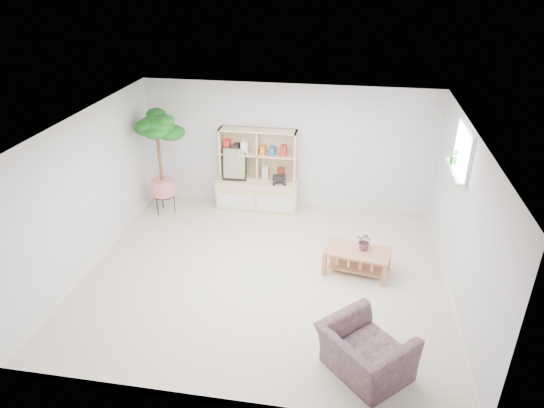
% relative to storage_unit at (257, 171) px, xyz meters
% --- Properties ---
extents(floor, '(5.50, 5.00, 0.01)m').
position_rel_storage_unit_xyz_m(floor, '(0.54, -2.24, -0.78)').
color(floor, '#BDB195').
rests_on(floor, ground).
extents(ceiling, '(5.50, 5.00, 0.01)m').
position_rel_storage_unit_xyz_m(ceiling, '(0.54, -2.24, 1.62)').
color(ceiling, silver).
rests_on(ceiling, walls).
extents(walls, '(5.51, 5.01, 2.40)m').
position_rel_storage_unit_xyz_m(walls, '(0.54, -2.24, 0.42)').
color(walls, silver).
rests_on(walls, floor).
extents(baseboard, '(5.50, 5.00, 0.10)m').
position_rel_storage_unit_xyz_m(baseboard, '(0.54, -2.24, -0.73)').
color(baseboard, silver).
rests_on(baseboard, floor).
extents(window, '(0.10, 0.98, 0.68)m').
position_rel_storage_unit_xyz_m(window, '(3.27, -1.64, 1.22)').
color(window, silver).
rests_on(window, walls).
extents(window_sill, '(0.14, 1.00, 0.04)m').
position_rel_storage_unit_xyz_m(window_sill, '(3.21, -1.64, 0.90)').
color(window_sill, silver).
rests_on(window_sill, walls).
extents(storage_unit, '(1.56, 0.53, 1.56)m').
position_rel_storage_unit_xyz_m(storage_unit, '(0.00, 0.00, 0.00)').
color(storage_unit, tan).
rests_on(storage_unit, floor).
extents(poster, '(0.47, 0.13, 0.64)m').
position_rel_storage_unit_xyz_m(poster, '(-0.43, -0.06, 0.12)').
color(poster, yellow).
rests_on(poster, storage_unit).
extents(toy_truck, '(0.38, 0.29, 0.18)m').
position_rel_storage_unit_xyz_m(toy_truck, '(0.43, -0.08, -0.10)').
color(toy_truck, black).
rests_on(toy_truck, storage_unit).
extents(coffee_table, '(1.05, 0.69, 0.40)m').
position_rel_storage_unit_xyz_m(coffee_table, '(1.94, -1.92, -0.58)').
color(coffee_table, '#B67953').
rests_on(coffee_table, floor).
extents(table_plant, '(0.33, 0.31, 0.29)m').
position_rel_storage_unit_xyz_m(table_plant, '(2.04, -1.89, -0.24)').
color(table_plant, '#2B7639').
rests_on(table_plant, coffee_table).
extents(floor_tree, '(0.79, 0.79, 1.99)m').
position_rel_storage_unit_xyz_m(floor_tree, '(-1.73, -0.49, 0.21)').
color(floor_tree, '#124616').
rests_on(floor_tree, floor).
extents(armchair, '(1.26, 1.26, 0.71)m').
position_rel_storage_unit_xyz_m(armchair, '(2.05, -4.00, -0.43)').
color(armchair, navy).
rests_on(armchair, floor).
extents(sill_plant, '(0.14, 0.12, 0.24)m').
position_rel_storage_unit_xyz_m(sill_plant, '(3.21, -1.41, 1.04)').
color(sill_plant, '#124616').
rests_on(sill_plant, window_sill).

